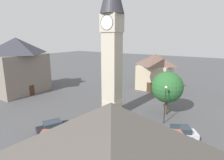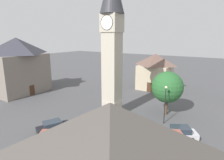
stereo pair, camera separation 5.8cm
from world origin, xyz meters
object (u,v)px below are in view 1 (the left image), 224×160
object	(u,v)px
car_silver_kerb	(54,127)
pedestrian	(104,95)
car_blue_kerb	(123,143)
lamp_post	(165,99)
car_red_corner	(179,133)
building_terrace_right	(18,65)
clock_tower	(112,30)
building_hall_far	(155,71)
tree	(167,87)

from	to	relation	value
car_silver_kerb	pedestrian	world-z (taller)	pedestrian
car_blue_kerb	lamp_post	world-z (taller)	lamp_post
car_red_corner	building_terrace_right	distance (m)	34.03
car_silver_kerb	building_terrace_right	size ratio (longest dim) A/B	0.38
car_silver_kerb	lamp_post	distance (m)	15.04
clock_tower	building_hall_far	world-z (taller)	clock_tower
car_silver_kerb	clock_tower	bearing A→B (deg)	69.86
tree	lamp_post	distance (m)	3.41
car_silver_kerb	car_blue_kerb	bearing A→B (deg)	9.63
car_blue_kerb	car_silver_kerb	bearing A→B (deg)	-170.37
pedestrian	building_terrace_right	xyz separation A→B (m)	(-18.00, -5.83, 4.95)
building_terrace_right	car_silver_kerb	bearing A→B (deg)	-21.54
tree	building_terrace_right	world-z (taller)	building_terrace_right
car_red_corner	pedestrian	distance (m)	16.99
clock_tower	car_silver_kerb	size ratio (longest dim) A/B	4.85
car_silver_kerb	car_red_corner	bearing A→B (deg)	27.48
car_silver_kerb	lamp_post	bearing A→B (deg)	43.19
building_hall_far	clock_tower	bearing A→B (deg)	-90.06
car_blue_kerb	building_terrace_right	size ratio (longest dim) A/B	0.38
clock_tower	car_silver_kerb	world-z (taller)	clock_tower
clock_tower	building_terrace_right	bearing A→B (deg)	-178.35
tree	building_hall_far	xyz separation A→B (m)	(-6.83, 13.04, -0.23)
tree	building_hall_far	distance (m)	14.72
building_terrace_right	building_hall_far	world-z (taller)	building_terrace_right
clock_tower	car_blue_kerb	distance (m)	15.05
clock_tower	lamp_post	distance (m)	11.96
building_hall_far	lamp_post	size ratio (longest dim) A/B	1.51
building_hall_far	lamp_post	world-z (taller)	building_hall_far
building_terrace_right	lamp_post	bearing A→B (deg)	4.10
car_red_corner	tree	size ratio (longest dim) A/B	0.65
tree	lamp_post	xyz separation A→B (m)	(0.78, -3.21, -0.81)
clock_tower	building_hall_far	size ratio (longest dim) A/B	2.66
car_blue_kerb	building_terrace_right	bearing A→B (deg)	167.71
car_silver_kerb	pedestrian	bearing A→B (deg)	98.45
clock_tower	tree	xyz separation A→B (m)	(6.85, 4.76, -8.26)
tree	lamp_post	size ratio (longest dim) A/B	1.26
pedestrian	building_terrace_right	distance (m)	19.55
building_terrace_right	building_hall_far	xyz separation A→B (m)	(23.20, 18.46, -1.81)
car_silver_kerb	lamp_post	world-z (taller)	lamp_post
building_hall_far	lamp_post	xyz separation A→B (m)	(7.61, -16.25, -0.58)
car_blue_kerb	tree	size ratio (longest dim) A/B	0.66
pedestrian	building_hall_far	bearing A→B (deg)	67.59
car_silver_kerb	pedestrian	size ratio (longest dim) A/B	2.63
pedestrian	tree	distance (m)	12.51
car_red_corner	building_terrace_right	size ratio (longest dim) A/B	0.38
car_red_corner	pedestrian	world-z (taller)	pedestrian
tree	building_hall_far	world-z (taller)	building_hall_far
car_blue_kerb	building_hall_far	world-z (taller)	building_hall_far
clock_tower	building_hall_far	xyz separation A→B (m)	(0.02, 17.79, -8.50)
pedestrian	building_terrace_right	size ratio (longest dim) A/B	0.14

